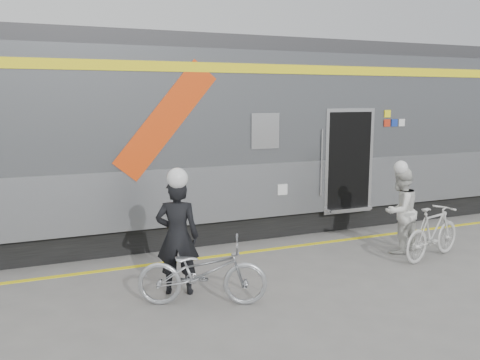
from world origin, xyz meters
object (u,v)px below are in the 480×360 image
man (177,237)px  woman (400,211)px  bicycle_right (433,232)px  bicycle_left (202,272)px

man → woman: man is taller
bicycle_right → man: bearing=72.0°
man → woman: size_ratio=1.09×
man → bicycle_left: (0.20, -0.55, -0.39)m
bicycle_left → bicycle_right: size_ratio=1.13×
bicycle_left → woman: (4.21, 0.91, 0.32)m
man → bicycle_right: 4.73m
bicycle_right → bicycle_left: bearing=78.8°
man → bicycle_left: 0.70m
man → bicycle_right: bearing=-159.9°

